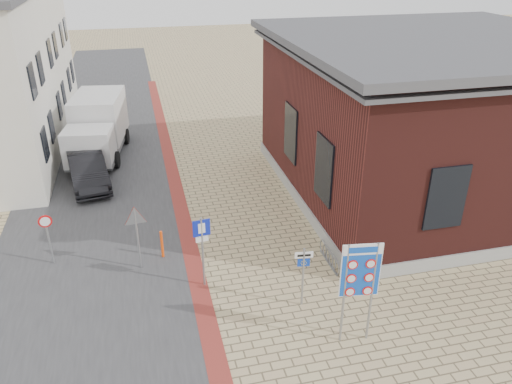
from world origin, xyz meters
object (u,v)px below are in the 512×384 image
bollard (162,244)px  sedan (88,170)px  essen_sign (303,269)px  parking_sign (202,240)px  box_truck (97,126)px  border_sign (360,272)px

bollard → sedan: bearing=112.5°
essen_sign → parking_sign: 3.30m
essen_sign → parking_sign: size_ratio=0.81×
box_truck → bollard: size_ratio=5.72×
sedan → essen_sign: essen_sign is taller
border_sign → parking_sign: border_sign is taller
bollard → essen_sign: bearing=-42.6°
essen_sign → border_sign: bearing=-55.6°
essen_sign → sedan: bearing=129.7°
essen_sign → bollard: 5.51m
box_truck → bollard: bearing=-68.4°
box_truck → essen_sign: (6.48, -14.34, -0.23)m
border_sign → parking_sign: 5.16m
box_truck → parking_sign: size_ratio=2.40×
parking_sign → bollard: (-1.21, 1.99, -1.20)m
sedan → bollard: sedan is taller
box_truck → sedan: bearing=-87.7°
parking_sign → bollard: size_ratio=2.38×
sedan → border_sign: size_ratio=1.40×
essen_sign → parking_sign: bearing=155.5°
parking_sign → bollard: 2.62m
sedan → bollard: bearing=-77.1°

